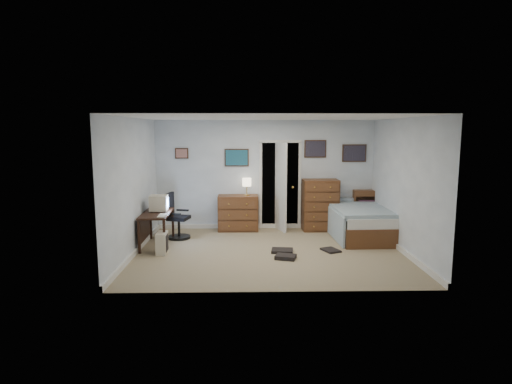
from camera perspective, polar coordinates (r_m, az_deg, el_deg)
The scene contains 15 objects.
floor at distance 8.14m, azimuth 1.78°, elevation -8.06°, with size 5.00×4.00×0.02m, color tan.
computer_desk at distance 8.68m, azimuth -13.61°, elevation -3.68°, with size 0.56×1.17×0.67m.
crt_monitor at distance 8.75m, azimuth -12.82°, elevation -1.44°, with size 0.35×0.33×0.32m.
keyboard at distance 8.26m, azimuth -12.40°, elevation -3.08°, with size 0.13×0.36×0.02m, color beige.
pc_tower at distance 8.18m, azimuth -12.42°, elevation -6.65°, with size 0.19×0.38×0.40m.
office_chair at distance 9.19m, azimuth -10.57°, elevation -3.81°, with size 0.57×0.57×0.97m.
media_stack at distance 10.41m, azimuth -11.75°, elevation -2.28°, with size 0.16×0.16×0.80m, color maroon.
low_dresser at distance 9.76m, azimuth -2.40°, elevation -2.80°, with size 0.91×0.45×0.81m, color brown.
table_lamp at distance 9.65m, azimuth -1.23°, elevation 1.24°, with size 0.20×0.20×0.39m.
doorway at distance 10.18m, azimuth 3.09°, elevation 1.07°, with size 0.96×1.12×2.05m.
tall_dresser at distance 9.84m, azimuth 8.55°, elevation -1.72°, with size 0.79×0.47×1.17m, color brown.
headboard_bookcase at distance 10.26m, azimuth 15.56°, elevation -2.12°, with size 1.02×0.31×0.90m.
bed at distance 9.54m, azimuth 13.41°, elevation -3.68°, with size 1.25×2.23×0.72m.
wall_posters at distance 9.84m, azimuth 4.54°, elevation 5.16°, with size 4.38×0.04×0.60m.
floor_clutter at distance 8.00m, azimuth 5.03°, elevation -8.10°, with size 1.33×0.87×0.07m.
Camera 1 is at (-0.42, -7.80, 2.28)m, focal length 30.00 mm.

